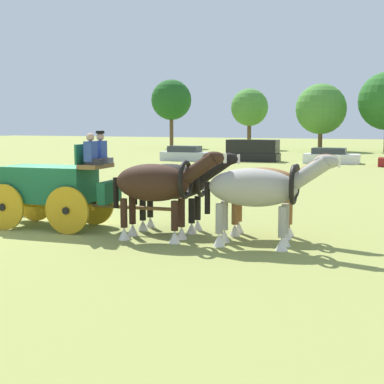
{
  "coord_description": "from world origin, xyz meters",
  "views": [
    {
      "loc": [
        10.53,
        -11.9,
        2.92
      ],
      "look_at": [
        4.31,
        0.57,
        1.2
      ],
      "focal_mm": 50.34,
      "sensor_mm": 36.0,
      "label": 1
    }
  ],
  "objects_px": {
    "parked_vehicle_a": "(186,154)",
    "parked_vehicle_c": "(331,157)",
    "show_wagon": "(54,186)",
    "draft_horse_rear_near": "(175,183)",
    "parked_vehicle_b": "(253,151)",
    "draft_horse_rear_off": "(157,185)",
    "draft_horse_lead_off": "(258,190)",
    "draft_horse_lead_near": "(268,186)"
  },
  "relations": [
    {
      "from": "show_wagon",
      "to": "draft_horse_lead_off",
      "type": "height_order",
      "value": "show_wagon"
    },
    {
      "from": "show_wagon",
      "to": "draft_horse_lead_near",
      "type": "bearing_deg",
      "value": 14.72
    },
    {
      "from": "draft_horse_rear_near",
      "to": "draft_horse_rear_off",
      "type": "bearing_deg",
      "value": -81.31
    },
    {
      "from": "draft_horse_rear_off",
      "to": "draft_horse_lead_off",
      "type": "height_order",
      "value": "draft_horse_rear_off"
    },
    {
      "from": "parked_vehicle_a",
      "to": "draft_horse_rear_near",
      "type": "bearing_deg",
      "value": -63.53
    },
    {
      "from": "show_wagon",
      "to": "parked_vehicle_b",
      "type": "height_order",
      "value": "show_wagon"
    },
    {
      "from": "draft_horse_lead_off",
      "to": "parked_vehicle_b",
      "type": "height_order",
      "value": "draft_horse_lead_off"
    },
    {
      "from": "draft_horse_lead_near",
      "to": "parked_vehicle_c",
      "type": "xyz_separation_m",
      "value": [
        -4.55,
        28.99,
        -0.82
      ]
    },
    {
      "from": "parked_vehicle_a",
      "to": "draft_horse_lead_off",
      "type": "bearing_deg",
      "value": -59.86
    },
    {
      "from": "parked_vehicle_b",
      "to": "parked_vehicle_c",
      "type": "height_order",
      "value": "parked_vehicle_b"
    },
    {
      "from": "show_wagon",
      "to": "draft_horse_lead_off",
      "type": "distance_m",
      "value": 6.07
    },
    {
      "from": "draft_horse_lead_near",
      "to": "parked_vehicle_c",
      "type": "bearing_deg",
      "value": 98.92
    },
    {
      "from": "draft_horse_rear_near",
      "to": "draft_horse_lead_off",
      "type": "bearing_deg",
      "value": -17.91
    },
    {
      "from": "parked_vehicle_a",
      "to": "draft_horse_rear_off",
      "type": "bearing_deg",
      "value": -64.25
    },
    {
      "from": "draft_horse_rear_near",
      "to": "parked_vehicle_b",
      "type": "height_order",
      "value": "draft_horse_rear_near"
    },
    {
      "from": "show_wagon",
      "to": "draft_horse_lead_near",
      "type": "xyz_separation_m",
      "value": [
        5.89,
        1.55,
        0.12
      ]
    },
    {
      "from": "show_wagon",
      "to": "parked_vehicle_c",
      "type": "distance_m",
      "value": 30.58
    },
    {
      "from": "draft_horse_rear_off",
      "to": "parked_vehicle_b",
      "type": "xyz_separation_m",
      "value": [
        -8.5,
        30.32,
        -0.56
      ]
    },
    {
      "from": "parked_vehicle_a",
      "to": "parked_vehicle_c",
      "type": "height_order",
      "value": "parked_vehicle_a"
    },
    {
      "from": "draft_horse_lead_off",
      "to": "parked_vehicle_b",
      "type": "relative_size",
      "value": 0.71
    },
    {
      "from": "show_wagon",
      "to": "draft_horse_rear_near",
      "type": "relative_size",
      "value": 1.81
    },
    {
      "from": "draft_horse_lead_near",
      "to": "parked_vehicle_a",
      "type": "bearing_deg",
      "value": 121.04
    },
    {
      "from": "draft_horse_rear_near",
      "to": "draft_horse_lead_near",
      "type": "distance_m",
      "value": 2.62
    },
    {
      "from": "draft_horse_rear_near",
      "to": "parked_vehicle_a",
      "type": "distance_m",
      "value": 30.48
    },
    {
      "from": "show_wagon",
      "to": "draft_horse_rear_near",
      "type": "xyz_separation_m",
      "value": [
        3.29,
        1.15,
        0.12
      ]
    },
    {
      "from": "draft_horse_lead_off",
      "to": "parked_vehicle_c",
      "type": "bearing_deg",
      "value": 98.87
    },
    {
      "from": "parked_vehicle_b",
      "to": "draft_horse_rear_near",
      "type": "bearing_deg",
      "value": -74.03
    },
    {
      "from": "draft_horse_lead_off",
      "to": "draft_horse_rear_off",
      "type": "bearing_deg",
      "value": -171.41
    },
    {
      "from": "parked_vehicle_c",
      "to": "draft_horse_rear_near",
      "type": "bearing_deg",
      "value": -86.19
    },
    {
      "from": "draft_horse_lead_near",
      "to": "draft_horse_lead_off",
      "type": "xyz_separation_m",
      "value": [
        0.18,
        -1.29,
        0.05
      ]
    },
    {
      "from": "parked_vehicle_b",
      "to": "draft_horse_lead_near",
      "type": "bearing_deg",
      "value": -69.16
    },
    {
      "from": "draft_horse_lead_off",
      "to": "parked_vehicle_b",
      "type": "xyz_separation_m",
      "value": [
        -11.08,
        29.93,
        -0.53
      ]
    },
    {
      "from": "parked_vehicle_a",
      "to": "draft_horse_lead_near",
      "type": "bearing_deg",
      "value": -58.96
    },
    {
      "from": "show_wagon",
      "to": "parked_vehicle_a",
      "type": "height_order",
      "value": "show_wagon"
    },
    {
      "from": "draft_horse_lead_near",
      "to": "draft_horse_lead_off",
      "type": "height_order",
      "value": "draft_horse_lead_off"
    },
    {
      "from": "draft_horse_lead_near",
      "to": "draft_horse_rear_off",
      "type": "bearing_deg",
      "value": -145.03
    },
    {
      "from": "draft_horse_lead_near",
      "to": "draft_horse_lead_off",
      "type": "relative_size",
      "value": 0.94
    },
    {
      "from": "parked_vehicle_c",
      "to": "parked_vehicle_b",
      "type": "bearing_deg",
      "value": -176.8
    },
    {
      "from": "parked_vehicle_a",
      "to": "parked_vehicle_c",
      "type": "distance_m",
      "value": 11.82
    },
    {
      "from": "parked_vehicle_c",
      "to": "draft_horse_lead_off",
      "type": "bearing_deg",
      "value": -81.13
    },
    {
      "from": "parked_vehicle_c",
      "to": "parked_vehicle_a",
      "type": "bearing_deg",
      "value": -169.71
    },
    {
      "from": "draft_horse_rear_off",
      "to": "draft_horse_lead_near",
      "type": "xyz_separation_m",
      "value": [
        2.4,
        1.68,
        -0.08
      ]
    }
  ]
}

